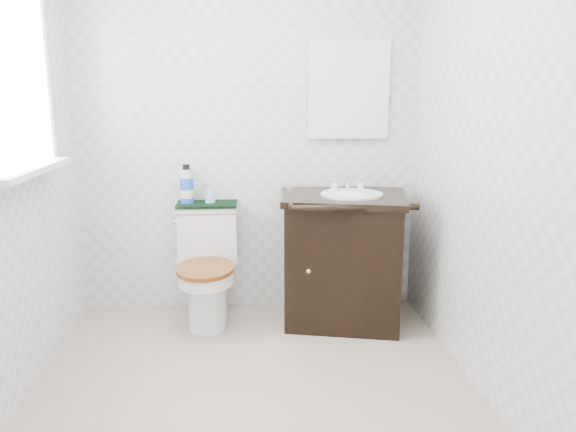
{
  "coord_description": "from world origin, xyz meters",
  "views": [
    {
      "loc": [
        -0.03,
        -2.46,
        1.45
      ],
      "look_at": [
        0.22,
        0.75,
        0.72
      ],
      "focal_mm": 35.0,
      "sensor_mm": 36.0,
      "label": 1
    }
  ],
  "objects": [
    {
      "name": "toilet",
      "position": [
        -0.27,
        0.97,
        0.32
      ],
      "size": [
        0.39,
        0.61,
        0.72
      ],
      "color": "white",
      "rests_on": "floor"
    },
    {
      "name": "mouthwash_bottle",
      "position": [
        -0.4,
        1.11,
        0.85
      ],
      "size": [
        0.09,
        0.09,
        0.25
      ],
      "color": "blue",
      "rests_on": "towel"
    },
    {
      "name": "window",
      "position": [
        -1.07,
        0.25,
        1.55
      ],
      "size": [
        0.02,
        0.7,
        0.9
      ],
      "primitive_type": "cube",
      "color": "white",
      "rests_on": "wall_left"
    },
    {
      "name": "wall_back",
      "position": [
        0.0,
        1.2,
        1.2
      ],
      "size": [
        2.4,
        0.0,
        2.4
      ],
      "primitive_type": "plane",
      "rotation": [
        1.57,
        0.0,
        0.0
      ],
      "color": "silver",
      "rests_on": "ground"
    },
    {
      "name": "wall_front",
      "position": [
        0.0,
        -1.2,
        1.2
      ],
      "size": [
        2.4,
        0.0,
        2.4
      ],
      "primitive_type": "plane",
      "rotation": [
        -1.57,
        0.0,
        0.0
      ],
      "color": "silver",
      "rests_on": "ground"
    },
    {
      "name": "mirror",
      "position": [
        0.64,
        1.18,
        1.45
      ],
      "size": [
        0.5,
        0.02,
        0.6
      ],
      "primitive_type": "cube",
      "color": "silver",
      "rests_on": "wall_back"
    },
    {
      "name": "soap_bar",
      "position": [
        0.59,
        0.99,
        0.83
      ],
      "size": [
        0.07,
        0.05,
        0.02
      ],
      "primitive_type": "ellipsoid",
      "color": "teal",
      "rests_on": "vanity"
    },
    {
      "name": "floor",
      "position": [
        0.0,
        0.0,
        0.0
      ],
      "size": [
        2.4,
        2.4,
        0.0
      ],
      "primitive_type": "plane",
      "color": "#ADA08B",
      "rests_on": "ground"
    },
    {
      "name": "cup",
      "position": [
        -0.25,
        1.1,
        0.78
      ],
      "size": [
        0.07,
        0.07,
        0.08
      ],
      "primitive_type": "cone",
      "color": "#83B5D7",
      "rests_on": "towel"
    },
    {
      "name": "towel",
      "position": [
        -0.27,
        1.09,
        0.73
      ],
      "size": [
        0.38,
        0.22,
        0.02
      ],
      "primitive_type": "cube",
      "color": "black",
      "rests_on": "toilet"
    },
    {
      "name": "wall_right",
      "position": [
        1.1,
        0.0,
        1.2
      ],
      "size": [
        0.0,
        2.4,
        2.4
      ],
      "primitive_type": "plane",
      "rotation": [
        1.57,
        0.0,
        -1.57
      ],
      "color": "silver",
      "rests_on": "ground"
    },
    {
      "name": "trash_bin",
      "position": [
        0.37,
        0.81,
        0.14
      ],
      "size": [
        0.2,
        0.16,
        0.27
      ],
      "color": "white",
      "rests_on": "floor"
    },
    {
      "name": "vanity",
      "position": [
        0.6,
        0.9,
        0.43
      ],
      "size": [
        0.85,
        0.77,
        0.92
      ],
      "color": "black",
      "rests_on": "floor"
    }
  ]
}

